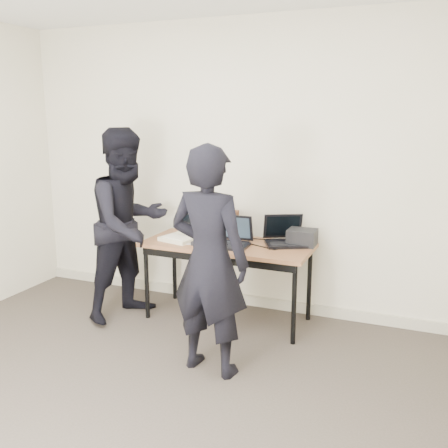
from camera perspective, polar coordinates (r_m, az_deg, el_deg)
The scene contains 13 objects.
room at distance 2.74m, azimuth -14.72°, elevation 1.51°, with size 4.60×4.60×2.80m.
desk at distance 4.45m, azimuth 0.36°, elevation -2.96°, with size 1.51×0.67×0.72m.
laptop_beige at distance 4.56m, azimuth -4.86°, elevation -1.21°, with size 0.37×0.36×0.24m.
laptop_center at distance 4.36m, azimuth 0.79°, elevation -1.70°, with size 0.34×0.33×0.26m.
laptop_right at distance 4.44m, azimuth 6.96°, elevation -1.54°, with size 0.46×0.45×0.25m.
leather_satchel at distance 4.68m, azimuth -0.64°, elevation 0.16°, with size 0.38×0.23×0.25m.
tissue at distance 4.64m, azimuth -0.29°, elevation 2.03°, with size 0.13×0.10×0.08m, color white.
equipment_box at distance 4.41m, azimuth 8.92°, elevation -1.51°, with size 0.24×0.21×0.14m, color black.
power_brick at distance 4.37m, azimuth -3.14°, elevation -2.26°, with size 0.09×0.06×0.03m, color black.
cables at distance 4.42m, azimuth 0.94°, elevation -2.23°, with size 1.15×0.45×0.01m.
person_typist at distance 3.53m, azimuth -1.72°, elevation -4.30°, with size 0.61×0.40×1.66m, color black.
person_observer at distance 4.59m, azimuth -10.81°, elevation -0.07°, with size 0.84×0.66×1.73m, color black.
baseboard at distance 5.01m, azimuth 1.67°, elevation -8.51°, with size 4.50×0.03×0.10m, color #B6B097.
Camera 1 is at (1.62, -2.15, 1.86)m, focal length 40.00 mm.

